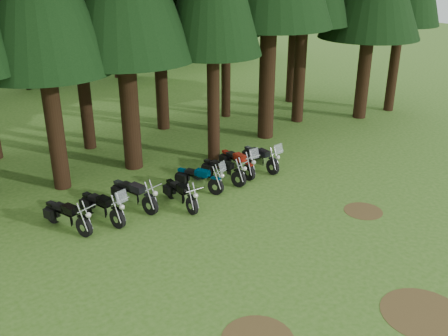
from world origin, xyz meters
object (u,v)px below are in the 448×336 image
(motorcycle_1, at_px, (102,208))
(motorcycle_5, at_px, (223,171))
(motorcycle_3, at_px, (181,195))
(motorcycle_6, at_px, (237,163))
(motorcycle_2, at_px, (134,195))
(motorcycle_0, at_px, (67,217))
(motorcycle_7, at_px, (260,158))
(motorcycle_4, at_px, (199,179))

(motorcycle_1, height_order, motorcycle_5, motorcycle_1)
(motorcycle_3, distance_m, motorcycle_6, 3.69)
(motorcycle_2, height_order, motorcycle_6, motorcycle_6)
(motorcycle_0, distance_m, motorcycle_7, 8.66)
(motorcycle_7, bearing_deg, motorcycle_2, 178.65)
(motorcycle_2, xyz_separation_m, motorcycle_3, (1.41, -0.98, -0.04))
(motorcycle_7, bearing_deg, motorcycle_4, -177.77)
(motorcycle_0, xyz_separation_m, motorcycle_1, (1.20, -0.18, 0.02))
(motorcycle_2, height_order, motorcycle_7, motorcycle_7)
(motorcycle_0, distance_m, motorcycle_1, 1.21)
(motorcycle_7, bearing_deg, motorcycle_6, 170.17)
(motorcycle_2, bearing_deg, motorcycle_7, -14.05)
(motorcycle_7, bearing_deg, motorcycle_3, -170.12)
(motorcycle_1, height_order, motorcycle_6, motorcycle_1)
(motorcycle_3, xyz_separation_m, motorcycle_5, (2.57, 0.71, 0.01))
(motorcycle_4, relative_size, motorcycle_7, 0.95)
(motorcycle_3, height_order, motorcycle_5, motorcycle_5)
(motorcycle_4, distance_m, motorcycle_6, 2.26)
(motorcycle_2, bearing_deg, motorcycle_5, -15.82)
(motorcycle_0, relative_size, motorcycle_5, 1.02)
(motorcycle_0, distance_m, motorcycle_2, 2.55)
(motorcycle_0, height_order, motorcycle_2, motorcycle_2)
(motorcycle_0, height_order, motorcycle_4, motorcycle_4)
(motorcycle_1, relative_size, motorcycle_2, 1.00)
(motorcycle_0, xyz_separation_m, motorcycle_6, (7.52, 0.00, 0.02))
(motorcycle_1, distance_m, motorcycle_3, 2.87)
(motorcycle_2, xyz_separation_m, motorcycle_4, (2.73, -0.31, -0.02))
(motorcycle_4, distance_m, motorcycle_7, 3.38)
(motorcycle_0, xyz_separation_m, motorcycle_3, (3.96, -0.97, -0.02))
(motorcycle_6, relative_size, motorcycle_7, 1.03)
(motorcycle_0, height_order, motorcycle_3, motorcycle_0)
(motorcycle_0, relative_size, motorcycle_2, 0.95)
(motorcycle_4, relative_size, motorcycle_5, 0.99)
(motorcycle_3, bearing_deg, motorcycle_0, 170.33)
(motorcycle_2, bearing_deg, motorcycle_0, 168.27)
(motorcycle_1, bearing_deg, motorcycle_7, -11.72)
(motorcycle_0, bearing_deg, motorcycle_4, -19.55)
(motorcycle_0, distance_m, motorcycle_5, 6.53)
(motorcycle_0, bearing_deg, motorcycle_2, -16.06)
(motorcycle_4, bearing_deg, motorcycle_0, 154.77)
(motorcycle_5, height_order, motorcycle_6, motorcycle_6)
(motorcycle_1, bearing_deg, motorcycle_2, -3.30)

